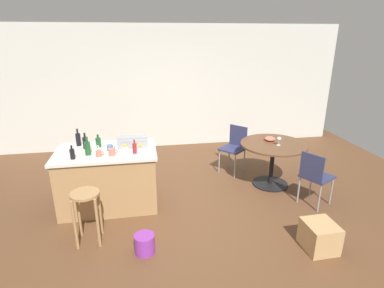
{
  "coord_description": "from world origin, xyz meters",
  "views": [
    {
      "loc": [
        -0.59,
        -3.97,
        2.44
      ],
      "look_at": [
        0.15,
        0.33,
        0.9
      ],
      "focal_mm": 28.67,
      "sensor_mm": 36.0,
      "label": 1
    }
  ],
  "objects_px": {
    "bottle_0": "(135,148)",
    "cup_2": "(99,153)",
    "kitchen_island": "(108,178)",
    "wooden_stool": "(86,206)",
    "cup_0": "(112,152)",
    "cup_1": "(94,148)",
    "folding_chair_far": "(315,175)",
    "bottle_4": "(85,142)",
    "bottle_5": "(78,139)",
    "folding_chair_near": "(234,146)",
    "dining_table": "(273,153)",
    "bottle_2": "(88,148)",
    "cup_3": "(125,152)",
    "cup_4": "(110,147)",
    "wine_glass": "(279,139)",
    "toolbox": "(133,142)",
    "bottle_1": "(72,154)",
    "cardboard_box": "(319,236)",
    "serving_bowl": "(270,139)",
    "bottle_3": "(98,142)",
    "plastic_bucket": "(145,244)"
  },
  "relations": [
    {
      "from": "cup_2",
      "to": "cardboard_box",
      "type": "relative_size",
      "value": 0.29
    },
    {
      "from": "bottle_2",
      "to": "wooden_stool",
      "type": "bearing_deg",
      "value": -87.19
    },
    {
      "from": "cup_2",
      "to": "kitchen_island",
      "type": "bearing_deg",
      "value": 73.43
    },
    {
      "from": "cup_0",
      "to": "cup_1",
      "type": "height_order",
      "value": "cup_1"
    },
    {
      "from": "bottle_1",
      "to": "cup_2",
      "type": "distance_m",
      "value": 0.34
    },
    {
      "from": "wooden_stool",
      "to": "bottle_5",
      "type": "bearing_deg",
      "value": 101.25
    },
    {
      "from": "bottle_2",
      "to": "bottle_5",
      "type": "bearing_deg",
      "value": 114.77
    },
    {
      "from": "toolbox",
      "to": "bottle_3",
      "type": "bearing_deg",
      "value": 173.19
    },
    {
      "from": "dining_table",
      "to": "plastic_bucket",
      "type": "bearing_deg",
      "value": -147.01
    },
    {
      "from": "folding_chair_far",
      "to": "bottle_0",
      "type": "distance_m",
      "value": 2.66
    },
    {
      "from": "bottle_5",
      "to": "cup_3",
      "type": "relative_size",
      "value": 2.22
    },
    {
      "from": "bottle_4",
      "to": "cup_4",
      "type": "relative_size",
      "value": 1.99
    },
    {
      "from": "bottle_4",
      "to": "bottle_5",
      "type": "xyz_separation_m",
      "value": [
        -0.12,
        0.15,
        0.01
      ]
    },
    {
      "from": "kitchen_island",
      "to": "cup_0",
      "type": "relative_size",
      "value": 11.45
    },
    {
      "from": "cup_4",
      "to": "folding_chair_far",
      "type": "bearing_deg",
      "value": -10.25
    },
    {
      "from": "bottle_4",
      "to": "cup_1",
      "type": "xyz_separation_m",
      "value": [
        0.14,
        -0.14,
        -0.04
      ]
    },
    {
      "from": "bottle_5",
      "to": "bottle_2",
      "type": "bearing_deg",
      "value": -65.23
    },
    {
      "from": "toolbox",
      "to": "cup_3",
      "type": "distance_m",
      "value": 0.38
    },
    {
      "from": "cup_1",
      "to": "cup_2",
      "type": "bearing_deg",
      "value": -67.94
    },
    {
      "from": "cup_0",
      "to": "wine_glass",
      "type": "relative_size",
      "value": 0.87
    },
    {
      "from": "bottle_0",
      "to": "bottle_2",
      "type": "height_order",
      "value": "bottle_2"
    },
    {
      "from": "bottle_1",
      "to": "cup_3",
      "type": "height_order",
      "value": "bottle_1"
    },
    {
      "from": "folding_chair_far",
      "to": "cup_2",
      "type": "height_order",
      "value": "cup_2"
    },
    {
      "from": "cup_3",
      "to": "serving_bowl",
      "type": "bearing_deg",
      "value": 14.75
    },
    {
      "from": "cardboard_box",
      "to": "kitchen_island",
      "type": "bearing_deg",
      "value": 149.72
    },
    {
      "from": "cup_4",
      "to": "wine_glass",
      "type": "xyz_separation_m",
      "value": [
        2.66,
        0.12,
        -0.07
      ]
    },
    {
      "from": "bottle_5",
      "to": "cup_2",
      "type": "xyz_separation_m",
      "value": [
        0.35,
        -0.51,
        -0.06
      ]
    },
    {
      "from": "cup_2",
      "to": "bottle_1",
      "type": "bearing_deg",
      "value": -174.12
    },
    {
      "from": "cup_3",
      "to": "cup_1",
      "type": "bearing_deg",
      "value": 150.38
    },
    {
      "from": "bottle_5",
      "to": "cup_3",
      "type": "distance_m",
      "value": 0.89
    },
    {
      "from": "bottle_1",
      "to": "bottle_4",
      "type": "xyz_separation_m",
      "value": [
        0.11,
        0.4,
        0.02
      ]
    },
    {
      "from": "cup_4",
      "to": "cup_1",
      "type": "bearing_deg",
      "value": -178.52
    },
    {
      "from": "wooden_stool",
      "to": "cup_3",
      "type": "xyz_separation_m",
      "value": [
        0.47,
        0.61,
        0.44
      ]
    },
    {
      "from": "toolbox",
      "to": "cup_4",
      "type": "distance_m",
      "value": 0.34
    },
    {
      "from": "folding_chair_near",
      "to": "cup_0",
      "type": "distance_m",
      "value": 2.4
    },
    {
      "from": "bottle_1",
      "to": "bottle_4",
      "type": "relative_size",
      "value": 0.82
    },
    {
      "from": "cup_0",
      "to": "folding_chair_far",
      "type": "bearing_deg",
      "value": -6.21
    },
    {
      "from": "toolbox",
      "to": "cup_0",
      "type": "relative_size",
      "value": 3.5
    },
    {
      "from": "cup_0",
      "to": "cup_2",
      "type": "height_order",
      "value": "cup_0"
    },
    {
      "from": "kitchen_island",
      "to": "bottle_4",
      "type": "height_order",
      "value": "bottle_4"
    },
    {
      "from": "wooden_stool",
      "to": "folding_chair_near",
      "type": "relative_size",
      "value": 0.78
    },
    {
      "from": "bottle_4",
      "to": "cup_3",
      "type": "bearing_deg",
      "value": -34.26
    },
    {
      "from": "kitchen_island",
      "to": "folding_chair_near",
      "type": "bearing_deg",
      "value": 21.09
    },
    {
      "from": "cup_1",
      "to": "wine_glass",
      "type": "height_order",
      "value": "cup_1"
    },
    {
      "from": "toolbox",
      "to": "serving_bowl",
      "type": "relative_size",
      "value": 2.44
    },
    {
      "from": "wooden_stool",
      "to": "dining_table",
      "type": "relative_size",
      "value": 0.62
    },
    {
      "from": "kitchen_island",
      "to": "serving_bowl",
      "type": "bearing_deg",
      "value": 7.83
    },
    {
      "from": "kitchen_island",
      "to": "wooden_stool",
      "type": "height_order",
      "value": "kitchen_island"
    },
    {
      "from": "bottle_0",
      "to": "cup_2",
      "type": "distance_m",
      "value": 0.49
    },
    {
      "from": "dining_table",
      "to": "cup_2",
      "type": "distance_m",
      "value": 2.81
    }
  ]
}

